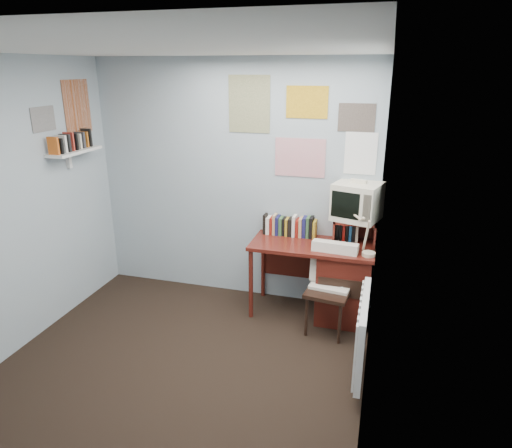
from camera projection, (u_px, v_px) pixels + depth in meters
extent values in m
plane|color=black|center=(165.00, 388.00, 3.58)|extent=(3.50, 3.50, 0.00)
cube|color=#A1B1B9|center=(233.00, 183.00, 4.77)|extent=(3.00, 0.02, 2.50)
cube|color=#A1B1B9|center=(374.00, 264.00, 2.79)|extent=(0.02, 3.50, 2.50)
cube|color=white|center=(138.00, 48.00, 2.77)|extent=(3.00, 3.50, 0.02)
cube|color=#5D1D15|center=(312.00, 246.00, 4.45)|extent=(1.20, 0.55, 0.03)
cube|color=#5D1D15|center=(344.00, 285.00, 4.49)|extent=(0.50, 0.50, 0.72)
cylinder|color=#5D1D15|center=(251.00, 284.00, 4.51)|extent=(0.04, 0.04, 0.72)
cylinder|color=#5D1D15|center=(263.00, 265.00, 4.93)|extent=(0.04, 0.04, 0.72)
cube|color=#5D1D15|center=(292.00, 263.00, 4.85)|extent=(0.64, 0.02, 0.30)
cube|color=black|center=(328.00, 292.00, 4.23)|extent=(0.48, 0.46, 0.83)
cube|color=#B8160C|center=(370.00, 233.00, 4.10)|extent=(0.38, 0.36, 0.44)
cube|color=#5D1D15|center=(355.00, 232.00, 4.41)|extent=(0.40, 0.30, 0.25)
cube|color=beige|center=(357.00, 200.00, 4.32)|extent=(0.50, 0.47, 0.39)
cube|color=#5D1D15|center=(292.00, 225.00, 4.64)|extent=(0.60, 0.14, 0.22)
cube|color=white|center=(363.00, 333.00, 3.57)|extent=(0.09, 0.80, 0.60)
cube|color=white|center=(75.00, 151.00, 4.42)|extent=(0.20, 0.62, 0.24)
cube|color=white|center=(301.00, 127.00, 4.39)|extent=(1.20, 0.01, 0.90)
cube|color=white|center=(61.00, 111.00, 4.32)|extent=(0.01, 0.70, 0.60)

